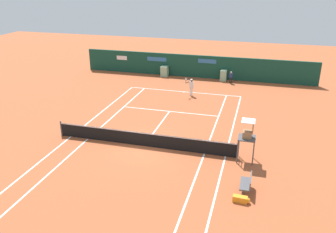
{
  "coord_description": "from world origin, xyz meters",
  "views": [
    {
      "loc": [
        6.94,
        -19.09,
        10.36
      ],
      "look_at": [
        0.69,
        3.41,
        0.8
      ],
      "focal_mm": 37.22,
      "sensor_mm": 36.0,
      "label": 1
    }
  ],
  "objects_px": {
    "player_on_baseline": "(191,86)",
    "tennis_ball_mid_court": "(134,96)",
    "player_bench": "(247,183)",
    "equipment_bag": "(242,199)",
    "tennis_ball_near_service_line": "(206,106)",
    "umpire_chair": "(247,136)",
    "ball_kid_left_post": "(231,77)"
  },
  "relations": [
    {
      "from": "player_bench",
      "to": "tennis_ball_near_service_line",
      "type": "height_order",
      "value": "player_bench"
    },
    {
      "from": "tennis_ball_mid_court",
      "to": "player_on_baseline",
      "type": "bearing_deg",
      "value": 19.24
    },
    {
      "from": "ball_kid_left_post",
      "to": "player_on_baseline",
      "type": "bearing_deg",
      "value": 52.74
    },
    {
      "from": "player_bench",
      "to": "tennis_ball_mid_court",
      "type": "xyz_separation_m",
      "value": [
        -10.88,
        12.47,
        -0.47
      ]
    },
    {
      "from": "umpire_chair",
      "to": "player_on_baseline",
      "type": "bearing_deg",
      "value": 27.34
    },
    {
      "from": "equipment_bag",
      "to": "ball_kid_left_post",
      "type": "distance_m",
      "value": 20.29
    },
    {
      "from": "umpire_chair",
      "to": "tennis_ball_near_service_line",
      "type": "xyz_separation_m",
      "value": [
        -3.88,
        8.57,
        -1.62
      ]
    },
    {
      "from": "ball_kid_left_post",
      "to": "tennis_ball_mid_court",
      "type": "relative_size",
      "value": 18.29
    },
    {
      "from": "tennis_ball_mid_court",
      "to": "equipment_bag",
      "type": "bearing_deg",
      "value": -51.52
    },
    {
      "from": "player_bench",
      "to": "player_on_baseline",
      "type": "xyz_separation_m",
      "value": [
        -5.95,
        14.19,
        0.44
      ]
    },
    {
      "from": "umpire_chair",
      "to": "ball_kid_left_post",
      "type": "relative_size",
      "value": 2.09
    },
    {
      "from": "umpire_chair",
      "to": "player_bench",
      "type": "xyz_separation_m",
      "value": [
        0.29,
        -3.24,
        -1.14
      ]
    },
    {
      "from": "player_bench",
      "to": "equipment_bag",
      "type": "bearing_deg",
      "value": 171.42
    },
    {
      "from": "player_bench",
      "to": "equipment_bag",
      "type": "relative_size",
      "value": 1.47
    },
    {
      "from": "equipment_bag",
      "to": "player_on_baseline",
      "type": "height_order",
      "value": "player_on_baseline"
    },
    {
      "from": "umpire_chair",
      "to": "tennis_ball_near_service_line",
      "type": "distance_m",
      "value": 9.55
    },
    {
      "from": "equipment_bag",
      "to": "tennis_ball_near_service_line",
      "type": "distance_m",
      "value": 13.44
    },
    {
      "from": "player_on_baseline",
      "to": "tennis_ball_mid_court",
      "type": "relative_size",
      "value": 26.43
    },
    {
      "from": "tennis_ball_near_service_line",
      "to": "player_on_baseline",
      "type": "bearing_deg",
      "value": 126.88
    },
    {
      "from": "tennis_ball_mid_court",
      "to": "ball_kid_left_post",
      "type": "bearing_deg",
      "value": 39.42
    },
    {
      "from": "umpire_chair",
      "to": "player_bench",
      "type": "height_order",
      "value": "umpire_chair"
    },
    {
      "from": "ball_kid_left_post",
      "to": "player_bench",
      "type": "bearing_deg",
      "value": 93.66
    },
    {
      "from": "player_bench",
      "to": "player_on_baseline",
      "type": "height_order",
      "value": "player_on_baseline"
    },
    {
      "from": "tennis_ball_near_service_line",
      "to": "ball_kid_left_post",
      "type": "bearing_deg",
      "value": 79.67
    },
    {
      "from": "ball_kid_left_post",
      "to": "tennis_ball_near_service_line",
      "type": "bearing_deg",
      "value": 74.86
    },
    {
      "from": "player_on_baseline",
      "to": "tennis_ball_mid_court",
      "type": "xyz_separation_m",
      "value": [
        -4.93,
        -1.72,
        -0.91
      ]
    },
    {
      "from": "player_bench",
      "to": "ball_kid_left_post",
      "type": "distance_m",
      "value": 19.29
    },
    {
      "from": "equipment_bag",
      "to": "tennis_ball_mid_court",
      "type": "distance_m",
      "value": 17.23
    },
    {
      "from": "player_bench",
      "to": "player_on_baseline",
      "type": "bearing_deg",
      "value": 22.74
    },
    {
      "from": "tennis_ball_near_service_line",
      "to": "tennis_ball_mid_court",
      "type": "xyz_separation_m",
      "value": [
        -6.71,
        0.66,
        0.0
      ]
    },
    {
      "from": "tennis_ball_near_service_line",
      "to": "tennis_ball_mid_court",
      "type": "bearing_deg",
      "value": 174.4
    },
    {
      "from": "player_bench",
      "to": "tennis_ball_near_service_line",
      "type": "xyz_separation_m",
      "value": [
        -4.16,
        11.81,
        -0.47
      ]
    }
  ]
}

